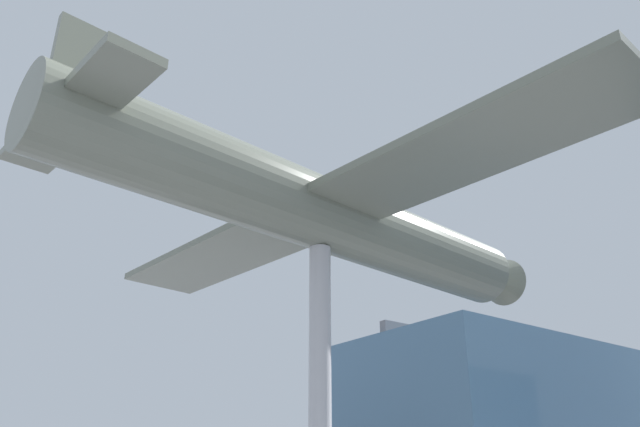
% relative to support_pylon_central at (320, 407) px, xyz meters
% --- Properties ---
extents(support_pylon_central, '(0.49, 0.49, 7.07)m').
position_rel_support_pylon_central_xyz_m(support_pylon_central, '(0.00, 0.00, 0.00)').
color(support_pylon_central, '#B7B7BC').
rests_on(support_pylon_central, ground_plane).
extents(suspended_airplane, '(15.34, 15.16, 2.96)m').
position_rel_support_pylon_central_xyz_m(suspended_airplane, '(-0.03, 0.23, 4.41)').
color(suspended_airplane, slate).
rests_on(suspended_airplane, support_pylon_central).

